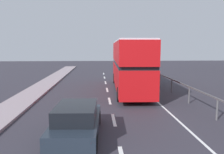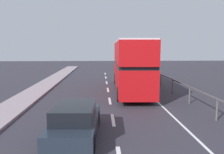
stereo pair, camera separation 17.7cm
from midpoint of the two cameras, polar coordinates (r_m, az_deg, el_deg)
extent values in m
cube|color=silver|center=(11.61, 0.70, -10.83)|extent=(0.16, 1.99, 0.01)
cube|color=silver|center=(15.58, -0.25, -6.08)|extent=(0.16, 1.99, 0.01)
cube|color=silver|center=(19.62, -0.80, -3.27)|extent=(0.16, 1.99, 0.01)
cube|color=silver|center=(23.68, -1.16, -1.42)|extent=(0.16, 1.99, 0.01)
cube|color=silver|center=(27.77, -1.42, -0.11)|extent=(0.16, 1.99, 0.01)
cube|color=silver|center=(31.87, -1.61, 0.86)|extent=(0.16, 1.99, 0.01)
cube|color=silver|center=(13.48, 14.35, -8.47)|extent=(0.12, 46.00, 0.01)
cube|color=#525053|center=(13.93, 22.26, -3.63)|extent=(0.08, 42.00, 0.08)
cylinder|color=#525053|center=(12.53, 25.54, -7.59)|extent=(0.10, 0.10, 1.10)
cylinder|color=#525053|center=(15.61, 19.44, -4.43)|extent=(0.10, 0.10, 1.10)
cylinder|color=#525053|center=(18.83, 15.42, -2.29)|extent=(0.10, 0.10, 1.10)
cylinder|color=#525053|center=(22.14, 12.60, -0.78)|extent=(0.10, 0.10, 1.10)
cylinder|color=#525053|center=(25.50, 10.51, 0.33)|extent=(0.10, 0.10, 1.10)
cylinder|color=#525053|center=(28.89, 8.92, 1.19)|extent=(0.10, 0.10, 1.10)
cylinder|color=#525053|center=(32.31, 7.66, 1.86)|extent=(0.10, 0.10, 1.10)
cube|color=red|center=(19.13, 5.00, 0.39)|extent=(2.89, 11.26, 1.92)
cube|color=black|center=(19.03, 5.03, 3.62)|extent=(2.89, 10.82, 0.24)
cube|color=red|center=(18.99, 5.07, 6.42)|extent=(2.89, 11.26, 1.62)
cube|color=silver|center=(19.00, 5.10, 9.02)|extent=(2.83, 11.04, 0.10)
cube|color=black|center=(24.64, 3.72, 2.19)|extent=(2.22, 0.12, 1.34)
cube|color=yellow|center=(24.53, 3.76, 7.60)|extent=(1.48, 0.10, 0.28)
cylinder|color=black|center=(23.31, 1.17, -0.33)|extent=(0.32, 1.01, 1.00)
cylinder|color=black|center=(23.49, 6.72, -0.32)|extent=(0.32, 1.01, 1.00)
cylinder|color=black|center=(15.25, 2.19, -4.47)|extent=(0.32, 1.01, 1.00)
cylinder|color=black|center=(15.53, 10.61, -4.37)|extent=(0.32, 1.01, 1.00)
cube|color=#1E2631|center=(9.56, -8.71, -11.89)|extent=(1.97, 4.36, 0.62)
cube|color=black|center=(9.18, -8.98, -8.77)|extent=(1.67, 2.42, 0.58)
cube|color=red|center=(7.75, -17.09, -15.63)|extent=(0.16, 0.07, 0.12)
cube|color=red|center=(7.46, -4.95, -16.23)|extent=(0.16, 0.07, 0.12)
cylinder|color=black|center=(11.10, -11.78, -10.14)|extent=(0.23, 0.65, 0.64)
cylinder|color=black|center=(10.90, -3.29, -10.33)|extent=(0.23, 0.65, 0.64)
cylinder|color=black|center=(8.47, -15.79, -15.93)|extent=(0.23, 0.65, 0.64)
cylinder|color=black|center=(8.20, -4.38, -16.46)|extent=(0.23, 0.65, 0.64)
camera|label=1|loc=(0.09, -89.65, 0.05)|focal=35.89mm
camera|label=2|loc=(0.09, 90.35, -0.05)|focal=35.89mm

